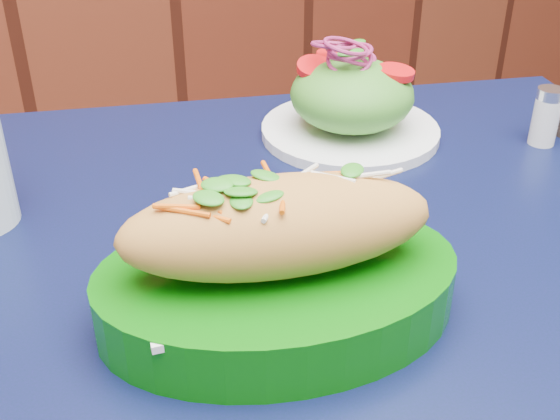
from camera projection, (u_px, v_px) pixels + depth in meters
cafe_table at (337, 350)px, 0.63m from camera, size 1.01×1.01×0.75m
banh_mi_basket at (277, 265)px, 0.51m from camera, size 0.31×0.25×0.13m
salad_plate at (351, 101)px, 0.80m from camera, size 0.21×0.21×0.12m
salt_shaker at (546, 117)px, 0.78m from camera, size 0.03×0.03×0.07m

